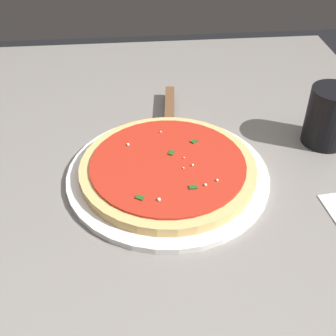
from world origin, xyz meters
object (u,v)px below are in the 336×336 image
at_px(pizza_server, 169,117).
at_px(cup_tall_drink, 329,117).
at_px(pizza, 168,168).
at_px(serving_plate, 168,175).

xyz_separation_m(pizza_server, cup_tall_drink, (-0.08, -0.27, 0.04)).
height_order(pizza, cup_tall_drink, cup_tall_drink).
bearing_deg(serving_plate, cup_tall_drink, -75.17).
relative_size(pizza, cup_tall_drink, 2.71).
distance_m(serving_plate, cup_tall_drink, 0.30).
relative_size(serving_plate, pizza_server, 1.46).
bearing_deg(pizza, pizza_server, -6.20).
bearing_deg(pizza_server, pizza, 173.80).
height_order(serving_plate, pizza_server, pizza_server).
bearing_deg(serving_plate, pizza_server, -6.21).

